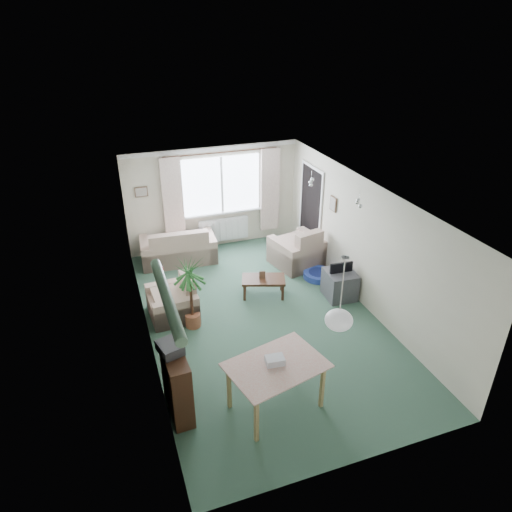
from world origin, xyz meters
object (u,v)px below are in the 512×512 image
object	(u,v)px
bookshelf	(177,383)
pet_bed	(318,275)
sofa	(178,244)
armchair_corner	(298,245)
coffee_table	(263,287)
houseplant	(191,294)
dining_table	(276,387)
armchair_left	(172,297)
tv_cube	(340,284)

from	to	relation	value
bookshelf	pet_bed	xyz separation A→B (m)	(3.49, 2.67, -0.43)
sofa	armchair_corner	size ratio (longest dim) A/B	1.61
sofa	coffee_table	xyz separation A→B (m)	(1.30, -2.00, -0.22)
houseplant	sofa	bearing A→B (deg)	84.59
dining_table	pet_bed	bearing A→B (deg)	54.34
armchair_left	tv_cube	bearing A→B (deg)	79.36
tv_cube	bookshelf	bearing A→B (deg)	-148.28
houseplant	tv_cube	xyz separation A→B (m)	(2.92, -0.00, -0.40)
coffee_table	tv_cube	world-z (taller)	tv_cube
bookshelf	coffee_table	bearing A→B (deg)	45.63
sofa	coffee_table	bearing A→B (deg)	126.87
sofa	armchair_left	distance (m)	2.16
armchair_corner	coffee_table	distance (m)	1.53
armchair_left	dining_table	world-z (taller)	armchair_left
sofa	pet_bed	world-z (taller)	sofa
sofa	houseplant	size ratio (longest dim) A/B	1.21
coffee_table	houseplant	size ratio (longest dim) A/B	0.62
armchair_corner	tv_cube	bearing A→B (deg)	85.39
coffee_table	pet_bed	bearing A→B (deg)	10.75
armchair_left	houseplant	world-z (taller)	houseplant
sofa	pet_bed	bearing A→B (deg)	150.35
pet_bed	sofa	bearing A→B (deg)	146.40
armchair_left	houseplant	xyz separation A→B (m)	(0.28, -0.45, 0.29)
sofa	bookshelf	size ratio (longest dim) A/B	1.66
sofa	armchair_corner	distance (m)	2.67
armchair_corner	pet_bed	bearing A→B (deg)	90.75
bookshelf	houseplant	bearing A→B (deg)	69.14
bookshelf	dining_table	bearing A→B (deg)	-19.36
sofa	armchair_corner	world-z (taller)	armchair_corner
armchair_corner	coffee_table	world-z (taller)	armchair_corner
coffee_table	bookshelf	bearing A→B (deg)	-131.72
armchair_left	coffee_table	distance (m)	1.83
dining_table	tv_cube	size ratio (longest dim) A/B	1.98
armchair_corner	armchair_left	bearing A→B (deg)	6.54
coffee_table	dining_table	distance (m)	2.94
sofa	pet_bed	size ratio (longest dim) A/B	2.59
sofa	dining_table	bearing A→B (deg)	99.15
armchair_corner	bookshelf	size ratio (longest dim) A/B	1.03
armchair_corner	armchair_left	xyz separation A→B (m)	(-2.98, -1.06, -0.07)
houseplant	dining_table	world-z (taller)	houseplant
armchair_left	coffee_table	bearing A→B (deg)	90.41
houseplant	armchair_left	bearing A→B (deg)	121.79
armchair_corner	houseplant	xyz separation A→B (m)	(-2.70, -1.51, 0.22)
sofa	dining_table	distance (m)	4.83
armchair_corner	houseplant	world-z (taller)	houseplant
houseplant	dining_table	size ratio (longest dim) A/B	1.14
pet_bed	armchair_left	bearing A→B (deg)	-173.65
armchair_corner	dining_table	xyz separation A→B (m)	(-2.02, -3.77, -0.08)
sofa	armchair_left	size ratio (longest dim) A/B	1.90
tv_cube	armchair_corner	bearing A→B (deg)	102.35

